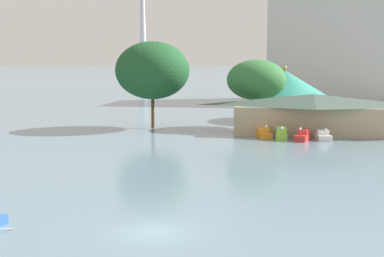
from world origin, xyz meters
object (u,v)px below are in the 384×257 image
object	(u,v)px
pedal_boat_white	(323,136)
shoreline_tree_tall_left	(152,70)
shoreline_tree_mid	(256,80)
green_roof_pavilion	(284,92)
pedal_boat_orange	(264,134)
pedal_boat_lime	(281,134)
pedal_boat_red	(303,136)
background_building_block	(343,45)
boathouse	(313,113)

from	to	relation	value
pedal_boat_white	shoreline_tree_tall_left	bearing A→B (deg)	-120.06
pedal_boat_white	shoreline_tree_mid	bearing A→B (deg)	-151.96
green_roof_pavilion	shoreline_tree_mid	distance (m)	10.66
pedal_boat_white	green_roof_pavilion	xyz separation A→B (m)	(-4.44, 19.93, 4.05)
pedal_boat_orange	shoreline_tree_mid	bearing A→B (deg)	172.63
green_roof_pavilion	shoreline_tree_mid	size ratio (longest dim) A/B	1.40
pedal_boat_white	shoreline_tree_mid	size ratio (longest dim) A/B	0.28
pedal_boat_lime	pedal_boat_red	size ratio (longest dim) A/B	0.76
pedal_boat_lime	shoreline_tree_tall_left	xyz separation A→B (m)	(-17.76, 8.06, 7.44)
green_roof_pavilion	shoreline_tree_tall_left	size ratio (longest dim) A/B	1.11
pedal_boat_white	pedal_boat_orange	bearing A→B (deg)	-106.88
pedal_boat_lime	pedal_boat_white	world-z (taller)	pedal_boat_lime
pedal_boat_white	background_building_block	bearing A→B (deg)	160.62
pedal_boat_white	green_roof_pavilion	distance (m)	20.81
pedal_boat_orange	background_building_block	distance (m)	67.47
boathouse	background_building_block	size ratio (longest dim) A/B	0.60
background_building_block	pedal_boat_orange	bearing A→B (deg)	-104.18
pedal_boat_white	shoreline_tree_mid	distance (m)	14.67
shoreline_tree_mid	pedal_boat_white	bearing A→B (deg)	-50.66
shoreline_tree_tall_left	background_building_block	xyz separation A→B (m)	(31.86, 57.26, 5.06)
pedal_boat_white	shoreline_tree_mid	world-z (taller)	shoreline_tree_mid
background_building_block	shoreline_tree_mid	bearing A→B (deg)	-107.89
boathouse	shoreline_tree_tall_left	size ratio (longest dim) A/B	1.78
boathouse	background_building_block	distance (m)	61.90
pedal_boat_white	boathouse	xyz separation A→B (m)	(-0.88, 4.77, 2.22)
green_roof_pavilion	shoreline_tree_mid	world-z (taller)	shoreline_tree_mid
pedal_boat_red	background_building_block	bearing A→B (deg)	-172.17
shoreline_tree_tall_left	pedal_boat_red	bearing A→B (deg)	-23.03
shoreline_tree_tall_left	shoreline_tree_mid	world-z (taller)	shoreline_tree_tall_left
pedal_boat_white	boathouse	size ratio (longest dim) A/B	0.13
pedal_boat_red	pedal_boat_white	bearing A→B (deg)	129.31
pedal_boat_red	pedal_boat_white	size ratio (longest dim) A/B	1.19
shoreline_tree_mid	background_building_block	distance (m)	57.80
pedal_boat_red	boathouse	world-z (taller)	boathouse
pedal_boat_orange	boathouse	distance (m)	7.70
pedal_boat_lime	pedal_boat_white	distance (m)	4.90
pedal_boat_orange	pedal_boat_red	bearing A→B (deg)	55.12
boathouse	shoreline_tree_mid	size ratio (longest dim) A/B	2.24
pedal_boat_orange	background_building_block	size ratio (longest dim) A/B	0.09
pedal_boat_orange	shoreline_tree_mid	distance (m)	11.51
boathouse	green_roof_pavilion	size ratio (longest dim) A/B	1.61
green_roof_pavilion	shoreline_tree_mid	xyz separation A→B (m)	(-3.98, -9.64, 2.16)
pedal_boat_white	green_roof_pavilion	world-z (taller)	green_roof_pavilion
pedal_boat_red	green_roof_pavilion	size ratio (longest dim) A/B	0.24
green_roof_pavilion	background_building_block	bearing A→B (deg)	73.12
boathouse	pedal_boat_white	bearing A→B (deg)	-79.54
green_roof_pavilion	pedal_boat_red	bearing A→B (deg)	-84.31
pedal_boat_orange	pedal_boat_white	size ratio (longest dim) A/B	1.17
pedal_boat_lime	pedal_boat_white	bearing A→B (deg)	93.80
pedal_boat_red	pedal_boat_lime	bearing A→B (deg)	-84.87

